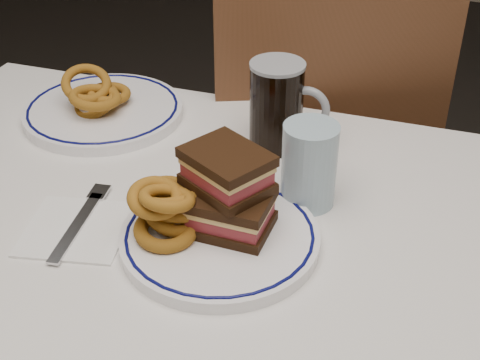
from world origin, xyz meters
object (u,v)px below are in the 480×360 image
(chair_far, at_px, (316,151))
(far_plate, at_px, (103,111))
(reuben_sandwich, at_px, (229,191))
(beer_mug, at_px, (278,105))
(main_plate, at_px, (220,237))

(chair_far, xyz_separation_m, far_plate, (-0.33, -0.34, 0.22))
(chair_far, bearing_deg, reuben_sandwich, -89.85)
(chair_far, height_order, beer_mug, chair_far)
(beer_mug, bearing_deg, main_plate, -90.43)
(reuben_sandwich, relative_size, far_plate, 0.48)
(main_plate, xyz_separation_m, far_plate, (-0.33, 0.28, 0.00))
(chair_far, relative_size, main_plate, 3.64)
(reuben_sandwich, relative_size, beer_mug, 0.92)
(beer_mug, xyz_separation_m, far_plate, (-0.33, -0.00, -0.07))
(chair_far, xyz_separation_m, beer_mug, (-0.00, -0.34, 0.28))
(reuben_sandwich, bearing_deg, far_plate, 142.34)
(beer_mug, distance_m, far_plate, 0.34)
(main_plate, xyz_separation_m, reuben_sandwich, (0.01, 0.02, 0.06))
(reuben_sandwich, distance_m, beer_mug, 0.26)
(main_plate, bearing_deg, beer_mug, 89.57)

